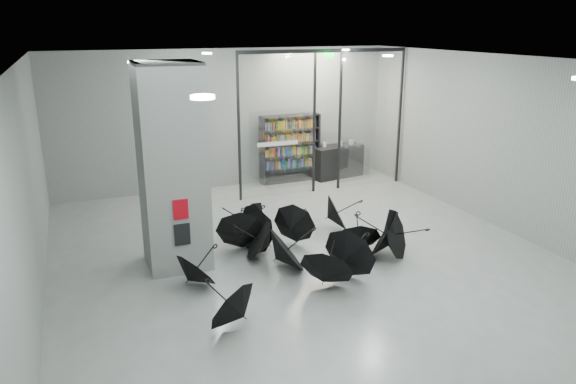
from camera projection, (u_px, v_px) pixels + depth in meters
name	position (u px, v px, depth m)	size (l,w,h in m)	color
room	(337.00, 134.00, 9.32)	(14.00, 14.02, 4.01)	gray
column	(172.00, 168.00, 10.45)	(1.20, 1.20, 4.00)	slate
fire_cabinet	(181.00, 209.00, 10.10)	(0.28, 0.04, 0.38)	#A50A07
info_panel	(182.00, 234.00, 10.24)	(0.30, 0.03, 0.42)	black
exit_sign	(329.00, 56.00, 14.58)	(0.30, 0.06, 0.15)	#0CE533
glass_partition	(324.00, 116.00, 15.24)	(5.06, 0.08, 4.00)	silver
bookshelf	(290.00, 149.00, 16.51)	(1.86, 0.37, 2.04)	black
shop_counter	(336.00, 161.00, 17.15)	(1.67, 0.67, 1.00)	black
umbrella_cluster	(299.00, 248.00, 11.00)	(5.56, 4.77, 1.28)	black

